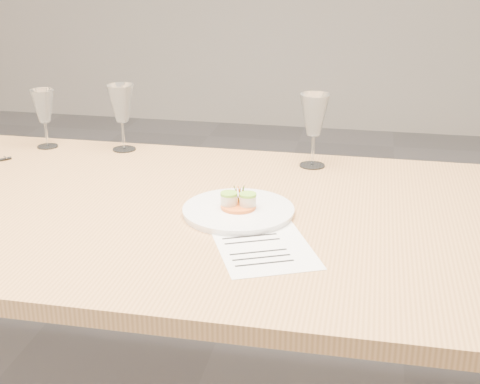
% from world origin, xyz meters
% --- Properties ---
extents(dining_table, '(2.40, 1.00, 0.75)m').
position_xyz_m(dining_table, '(0.00, 0.00, 0.68)').
color(dining_table, tan).
rests_on(dining_table, ground).
extents(dinner_plate, '(0.27, 0.27, 0.07)m').
position_xyz_m(dinner_plate, '(0.19, -0.01, 0.76)').
color(dinner_plate, white).
rests_on(dinner_plate, dining_table).
extents(recipe_sheet, '(0.28, 0.31, 0.00)m').
position_xyz_m(recipe_sheet, '(0.29, -0.19, 0.75)').
color(recipe_sheet, white).
rests_on(recipe_sheet, dining_table).
extents(wine_glass_0, '(0.07, 0.07, 0.19)m').
position_xyz_m(wine_glass_0, '(-0.52, 0.41, 0.88)').
color(wine_glass_0, white).
rests_on(wine_glass_0, dining_table).
extents(wine_glass_1, '(0.08, 0.08, 0.21)m').
position_xyz_m(wine_glass_1, '(-0.26, 0.43, 0.90)').
color(wine_glass_1, white).
rests_on(wine_glass_1, dining_table).
extents(wine_glass_2, '(0.09, 0.09, 0.21)m').
position_xyz_m(wine_glass_2, '(0.34, 0.39, 0.90)').
color(wine_glass_2, white).
rests_on(wine_glass_2, dining_table).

